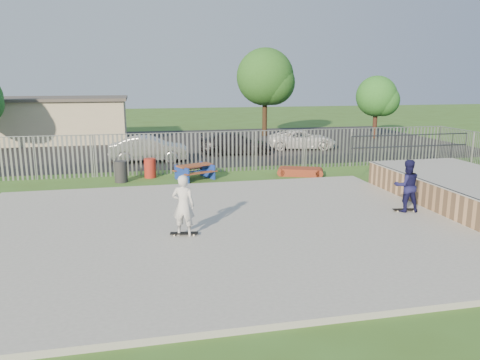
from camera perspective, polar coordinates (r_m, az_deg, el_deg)
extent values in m
plane|color=#3B5E20|center=(14.44, -3.21, -6.16)|extent=(120.00, 120.00, 0.00)
cube|color=gray|center=(14.42, -3.21, -5.88)|extent=(15.00, 12.00, 0.15)
cube|color=tan|center=(19.06, 25.68, -1.18)|extent=(4.00, 7.00, 1.05)
cube|color=#9E9E99|center=(18.95, 25.83, 0.43)|extent=(4.05, 7.05, 0.04)
cylinder|color=#383A3F|center=(17.80, 20.81, 0.19)|extent=(0.06, 7.00, 0.06)
cube|color=brown|center=(21.54, -5.54, 1.81)|extent=(1.75, 1.23, 0.05)
cube|color=brown|center=(21.13, -4.78, 0.89)|extent=(1.60, 0.88, 0.05)
cube|color=brown|center=(22.05, -6.25, 1.35)|extent=(1.60, 0.88, 0.05)
cube|color=#16339A|center=(21.60, -5.53, 0.96)|extent=(1.84, 1.74, 0.67)
cube|color=maroon|center=(22.59, 7.36, 1.01)|extent=(2.00, 1.50, 0.36)
cylinder|color=maroon|center=(22.27, -10.90, 1.44)|extent=(0.54, 0.54, 0.91)
cylinder|color=#27282A|center=(21.56, -14.30, 0.99)|extent=(0.57, 0.57, 0.96)
cube|color=black|center=(32.92, -8.58, 4.23)|extent=(40.00, 18.00, 0.02)
imported|color=#B9B9BE|center=(26.42, -11.01, 3.73)|extent=(4.39, 1.85, 1.41)
imported|color=black|center=(28.49, -0.54, 4.45)|extent=(4.56, 2.12, 1.29)
imported|color=white|center=(30.95, 7.57, 4.91)|extent=(4.69, 2.81, 1.22)
cube|color=beige|center=(37.12, -21.60, 6.73)|extent=(10.00, 6.00, 3.00)
cube|color=#4C4742|center=(37.02, -21.80, 9.19)|extent=(10.40, 6.40, 0.20)
cylinder|color=#382516|center=(37.57, 3.03, 8.39)|extent=(0.38, 0.38, 3.99)
sphere|color=#25541C|center=(37.48, 3.08, 12.45)|extent=(4.47, 4.47, 4.47)
cylinder|color=#3E2218|center=(37.73, 16.14, 7.00)|extent=(0.33, 0.33, 2.75)
sphere|color=#276221|center=(37.62, 16.31, 9.78)|extent=(3.08, 3.08, 3.08)
cube|color=black|center=(16.85, 19.45, -3.39)|extent=(0.82, 0.31, 0.02)
cube|color=black|center=(13.62, -6.82, -6.44)|extent=(0.82, 0.33, 0.02)
imported|color=#14143F|center=(16.66, 19.66, -0.66)|extent=(0.95, 0.79, 1.78)
imported|color=silver|center=(13.38, -6.91, -3.09)|extent=(0.75, 0.62, 1.78)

